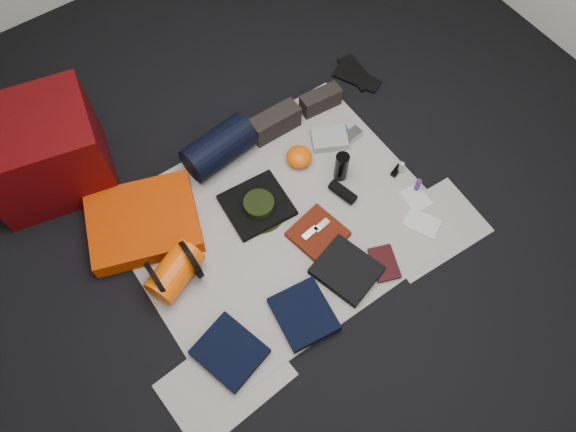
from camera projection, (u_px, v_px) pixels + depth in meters
floor at (280, 223)px, 3.10m from camera, size 4.50×4.50×0.02m
newspaper_mat at (280, 222)px, 3.09m from camera, size 1.60×1.30×0.01m
newspaper_sheet_front_left at (226, 380)px, 2.69m from camera, size 0.61×0.44×0.00m
newspaper_sheet_front_right at (430, 228)px, 3.07m from camera, size 0.60×0.43×0.00m
red_cabinet at (43, 152)px, 3.00m from camera, size 0.71×0.64×0.51m
sleeping_pad at (144, 222)px, 3.02m from camera, size 0.70×0.64×0.10m
stuff_sack at (175, 272)px, 2.85m from camera, size 0.34×0.28×0.17m
sack_strap_left at (157, 281)px, 2.81m from camera, size 0.02×0.22×0.22m
sack_strap_right at (191, 260)px, 2.86m from camera, size 0.02×0.22×0.22m
navy_duffel at (219, 147)px, 3.18m from camera, size 0.43×0.26×0.21m
boonie_brim at (259, 209)px, 3.12m from camera, size 0.34×0.34×0.01m
boonie_crown at (259, 205)px, 3.08m from camera, size 0.17×0.17×0.07m
hiking_boot_left at (275, 122)px, 3.30m from camera, size 0.30×0.12×0.15m
hiking_boot_right at (321, 100)px, 3.40m from camera, size 0.26×0.12×0.13m
flip_flop_left at (356, 73)px, 3.58m from camera, size 0.14×0.31×0.02m
flip_flop_right at (357, 79)px, 3.56m from camera, size 0.23×0.32×0.02m
trousers_navy_a at (230, 352)px, 2.73m from camera, size 0.34×0.36×0.05m
trousers_navy_b at (304, 314)px, 2.81m from camera, size 0.30×0.34×0.05m
trousers_charcoal at (346, 270)px, 2.92m from camera, size 0.34×0.37×0.05m
black_tshirt at (257, 205)px, 3.11m from camera, size 0.37×0.35×0.03m
red_shirt at (318, 234)px, 3.03m from camera, size 0.30×0.30×0.03m
orange_stuff_sack at (299, 157)px, 3.22m from camera, size 0.17×0.17×0.10m
first_aid_pouch at (329, 139)px, 3.31m from camera, size 0.26×0.23×0.05m
water_bottle at (341, 167)px, 3.13m from camera, size 0.09×0.09×0.20m
speaker at (343, 192)px, 3.13m from camera, size 0.10×0.18×0.06m
compact_camera at (352, 135)px, 3.33m from camera, size 0.11×0.08×0.04m
cyan_case at (338, 133)px, 3.34m from camera, size 0.14×0.11×0.04m
toiletry_purple at (418, 185)px, 3.14m from camera, size 0.04×0.04×0.09m
toiletry_clear at (401, 168)px, 3.20m from camera, size 0.03×0.03×0.08m
paperback_book at (384, 263)px, 2.95m from camera, size 0.19×0.23×0.03m
map_booklet at (422, 223)px, 3.07m from camera, size 0.20×0.22×0.01m
map_printout at (416, 198)px, 3.15m from camera, size 0.13×0.17×0.01m
sunglasses at (396, 171)px, 3.22m from camera, size 0.09×0.06×0.02m
key_cluster at (228, 369)px, 2.71m from camera, size 0.06×0.06×0.01m
tape_roll at (257, 196)px, 3.10m from camera, size 0.05×0.05×0.04m
energy_bar_a at (310, 233)px, 3.00m from camera, size 0.10×0.05×0.01m
energy_bar_b at (322, 225)px, 3.03m from camera, size 0.10×0.05×0.01m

